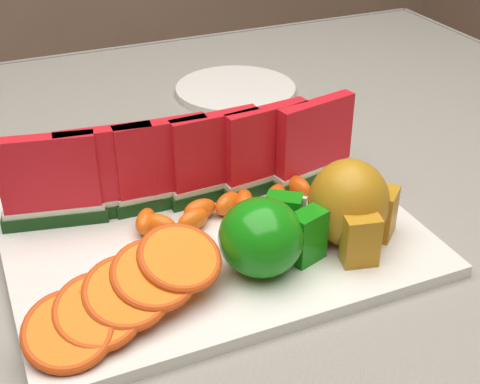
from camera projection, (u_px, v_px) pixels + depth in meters
table at (111, 284)px, 0.78m from camera, size 1.40×0.90×0.75m
tablecloth at (105, 240)px, 0.75m from camera, size 1.53×1.03×0.20m
platter at (213, 236)px, 0.67m from camera, size 0.40×0.30×0.01m
apple_cluster at (267, 236)px, 0.61m from camera, size 0.11×0.09×0.07m
pear_cluster at (351, 206)px, 0.64m from camera, size 0.10×0.10×0.09m
side_plate at (236, 90)px, 1.00m from camera, size 0.23×0.23×0.01m
watermelon_row at (189, 163)px, 0.69m from camera, size 0.39×0.07×0.10m
orange_fan_front at (127, 292)px, 0.55m from camera, size 0.19×0.12×0.05m
orange_fan_back at (132, 167)px, 0.75m from camera, size 0.23×0.10×0.04m
tangerine_segments at (225, 207)px, 0.68m from camera, size 0.20×0.07×0.02m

